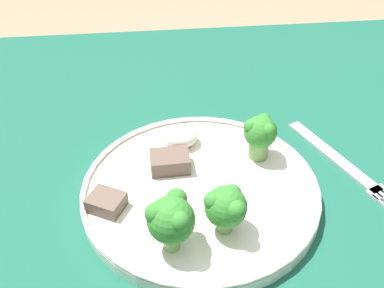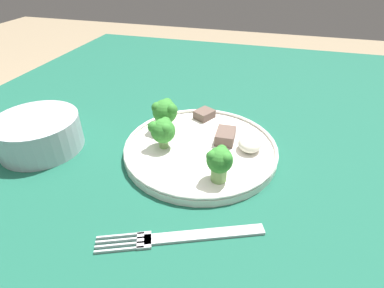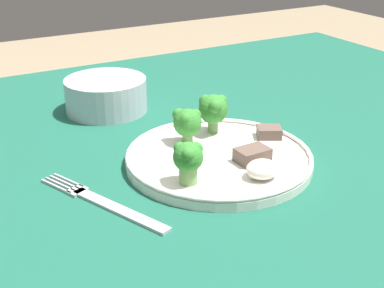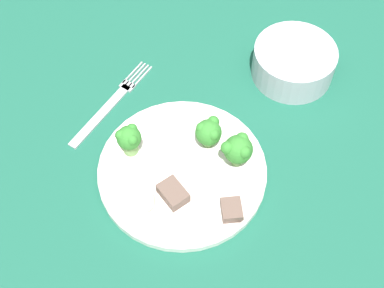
# 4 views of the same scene
# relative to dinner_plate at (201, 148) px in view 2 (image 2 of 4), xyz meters

# --- Properties ---
(table) EXTENTS (1.39, 1.00, 0.74)m
(table) POSITION_rel_dinner_plate_xyz_m (-0.02, 0.06, -0.10)
(table) COLOR #195642
(table) RESTS_ON ground_plane
(dinner_plate) EXTENTS (0.26, 0.26, 0.02)m
(dinner_plate) POSITION_rel_dinner_plate_xyz_m (0.00, 0.00, 0.00)
(dinner_plate) COLOR white
(dinner_plate) RESTS_ON table
(fork) EXTENTS (0.10, 0.20, 0.00)m
(fork) POSITION_rel_dinner_plate_xyz_m (-0.18, -0.02, -0.01)
(fork) COLOR #B2B2B7
(fork) RESTS_ON table
(cream_bowl) EXTENTS (0.14, 0.14, 0.06)m
(cream_bowl) POSITION_rel_dinner_plate_xyz_m (-0.06, 0.27, 0.02)
(cream_bowl) COLOR #B7BCC6
(cream_bowl) RESTS_ON table
(broccoli_floret_near_rim_left) EXTENTS (0.04, 0.04, 0.05)m
(broccoli_floret_near_rim_left) POSITION_rel_dinner_plate_xyz_m (-0.07, -0.05, 0.04)
(broccoli_floret_near_rim_left) COLOR #709E56
(broccoli_floret_near_rim_left) RESTS_ON dinner_plate
(broccoli_floret_center_left) EXTENTS (0.05, 0.04, 0.06)m
(broccoli_floret_center_left) POSITION_rel_dinner_plate_xyz_m (0.04, 0.08, 0.04)
(broccoli_floret_center_left) COLOR #709E56
(broccoli_floret_center_left) RESTS_ON dinner_plate
(broccoli_floret_back_left) EXTENTS (0.04, 0.04, 0.05)m
(broccoli_floret_back_left) POSITION_rel_dinner_plate_xyz_m (-0.02, 0.06, 0.04)
(broccoli_floret_back_left) COLOR #709E56
(broccoli_floret_back_left) RESTS_ON dinner_plate
(meat_slice_front_slice) EXTENTS (0.05, 0.03, 0.02)m
(meat_slice_front_slice) POSITION_rel_dinner_plate_xyz_m (0.03, -0.04, 0.01)
(meat_slice_front_slice) COLOR brown
(meat_slice_front_slice) RESTS_ON dinner_plate
(meat_slice_middle_slice) EXTENTS (0.04, 0.04, 0.02)m
(meat_slice_middle_slice) POSITION_rel_dinner_plate_xyz_m (0.10, 0.02, 0.01)
(meat_slice_middle_slice) COLOR brown
(meat_slice_middle_slice) RESTS_ON dinner_plate
(sauce_dollop) EXTENTS (0.04, 0.04, 0.02)m
(sauce_dollop) POSITION_rel_dinner_plate_xyz_m (0.01, -0.08, 0.01)
(sauce_dollop) COLOR silver
(sauce_dollop) RESTS_ON dinner_plate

